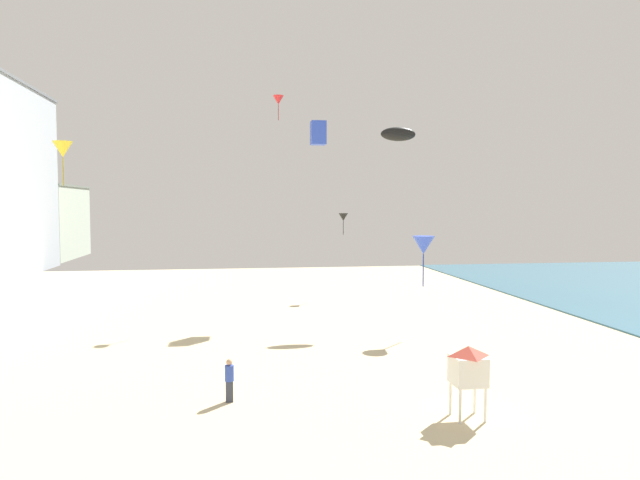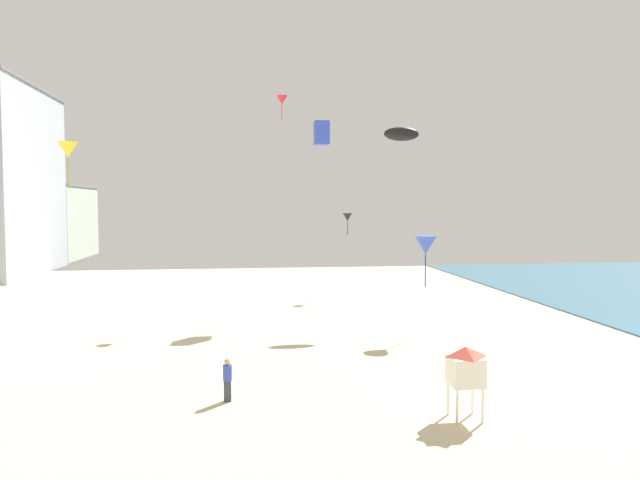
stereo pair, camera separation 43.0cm
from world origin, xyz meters
name	(u,v)px [view 2 (the right image)]	position (x,y,z in m)	size (l,w,h in m)	color
boardwalk_hotel_distant	(30,222)	(-26.83, 76.78, 5.10)	(14.79, 15.86, 10.18)	#B7C6B2
kite_flyer	(227,377)	(2.22, 13.51, 0.92)	(0.34, 0.34, 1.64)	#383D4C
lifeguard_stand	(465,367)	(10.43, 10.62, 1.84)	(1.10, 1.10, 2.55)	white
kite_blue_delta	(426,245)	(13.12, 23.66, 5.12)	(1.28, 1.28, 2.91)	blue
kite_red_delta	(282,100)	(5.58, 33.69, 14.91)	(0.77, 0.77, 1.75)	red
kite_black_delta	(347,217)	(11.20, 38.45, 6.43)	(0.78, 0.78, 1.77)	black
kite_blue_box	(322,133)	(8.26, 32.26, 12.45)	(1.03, 1.03, 1.62)	blue
kite_black_parafoil	(401,134)	(13.40, 30.11, 12.20)	(2.42, 0.67, 0.94)	black
kite_yellow_delta	(68,150)	(-9.55, 35.14, 11.33)	(1.37, 1.37, 3.11)	yellow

